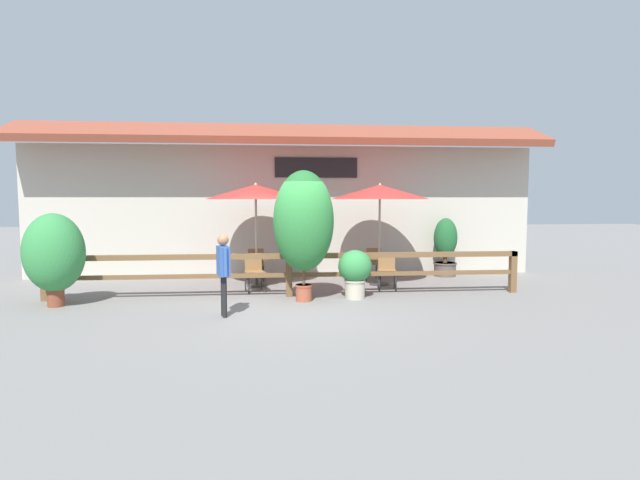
{
  "coord_description": "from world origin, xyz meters",
  "views": [
    {
      "loc": [
        -0.34,
        -9.81,
        2.15
      ],
      "look_at": [
        0.72,
        1.43,
        1.21
      ],
      "focal_mm": 28.0,
      "sensor_mm": 36.0,
      "label": 1
    }
  ],
  "objects_px": {
    "patio_umbrella_middle": "(380,192)",
    "dining_table_middle": "(379,262)",
    "chair_middle_streetside": "(387,269)",
    "potted_plant_tall_tropical": "(54,254)",
    "chair_near_wallside": "(255,263)",
    "potted_plant_entrance_palm": "(445,246)",
    "pedestrian": "(223,264)",
    "potted_plant_corner_fern": "(355,271)",
    "patio_umbrella_near": "(256,192)",
    "chair_middle_wallside": "(372,262)",
    "chair_near_streetside": "(254,270)",
    "dining_table_near": "(256,263)",
    "potted_plant_broad_leaf": "(304,222)"
  },
  "relations": [
    {
      "from": "patio_umbrella_middle",
      "to": "potted_plant_corner_fern",
      "type": "bearing_deg",
      "value": -118.1
    },
    {
      "from": "chair_near_wallside",
      "to": "patio_umbrella_near",
      "type": "bearing_deg",
      "value": 87.18
    },
    {
      "from": "dining_table_near",
      "to": "chair_near_streetside",
      "type": "xyz_separation_m",
      "value": [
        -0.03,
        -0.67,
        -0.09
      ]
    },
    {
      "from": "potted_plant_entrance_palm",
      "to": "patio_umbrella_middle",
      "type": "bearing_deg",
      "value": -150.36
    },
    {
      "from": "patio_umbrella_near",
      "to": "potted_plant_broad_leaf",
      "type": "xyz_separation_m",
      "value": [
        1.05,
        -1.91,
        -0.65
      ]
    },
    {
      "from": "patio_umbrella_near",
      "to": "pedestrian",
      "type": "relative_size",
      "value": 1.67
    },
    {
      "from": "chair_near_wallside",
      "to": "potted_plant_tall_tropical",
      "type": "relative_size",
      "value": 0.47
    },
    {
      "from": "chair_near_streetside",
      "to": "pedestrian",
      "type": "height_order",
      "value": "pedestrian"
    },
    {
      "from": "chair_near_wallside",
      "to": "chair_middle_wallside",
      "type": "xyz_separation_m",
      "value": [
        3.06,
        -0.07,
        0.0
      ]
    },
    {
      "from": "potted_plant_entrance_palm",
      "to": "pedestrian",
      "type": "distance_m",
      "value": 7.1
    },
    {
      "from": "patio_umbrella_middle",
      "to": "dining_table_middle",
      "type": "xyz_separation_m",
      "value": [
        0.0,
        0.0,
        -1.73
      ]
    },
    {
      "from": "dining_table_near",
      "to": "potted_plant_tall_tropical",
      "type": "relative_size",
      "value": 0.47
    },
    {
      "from": "patio_umbrella_middle",
      "to": "dining_table_middle",
      "type": "bearing_deg",
      "value": 45.0
    },
    {
      "from": "chair_middle_wallside",
      "to": "pedestrian",
      "type": "distance_m",
      "value": 5.17
    },
    {
      "from": "potted_plant_corner_fern",
      "to": "pedestrian",
      "type": "height_order",
      "value": "pedestrian"
    },
    {
      "from": "chair_near_wallside",
      "to": "chair_middle_streetside",
      "type": "relative_size",
      "value": 1.0
    },
    {
      "from": "potted_plant_corner_fern",
      "to": "potted_plant_entrance_palm",
      "type": "height_order",
      "value": "potted_plant_entrance_palm"
    },
    {
      "from": "chair_near_streetside",
      "to": "dining_table_middle",
      "type": "bearing_deg",
      "value": -3.95
    },
    {
      "from": "chair_near_streetside",
      "to": "potted_plant_corner_fern",
      "type": "height_order",
      "value": "potted_plant_corner_fern"
    },
    {
      "from": "dining_table_near",
      "to": "chair_near_streetside",
      "type": "height_order",
      "value": "chair_near_streetside"
    },
    {
      "from": "dining_table_middle",
      "to": "chair_near_streetside",
      "type": "bearing_deg",
      "value": -169.42
    },
    {
      "from": "potted_plant_entrance_palm",
      "to": "potted_plant_corner_fern",
      "type": "bearing_deg",
      "value": -136.38
    },
    {
      "from": "chair_middle_wallside",
      "to": "chair_near_streetside",
      "type": "bearing_deg",
      "value": 17.56
    },
    {
      "from": "dining_table_middle",
      "to": "pedestrian",
      "type": "xyz_separation_m",
      "value": [
        -3.53,
        -3.08,
        0.39
      ]
    },
    {
      "from": "chair_near_streetside",
      "to": "chair_near_wallside",
      "type": "distance_m",
      "value": 1.34
    },
    {
      "from": "patio_umbrella_near",
      "to": "dining_table_near",
      "type": "height_order",
      "value": "patio_umbrella_near"
    },
    {
      "from": "patio_umbrella_near",
      "to": "pedestrian",
      "type": "height_order",
      "value": "patio_umbrella_near"
    },
    {
      "from": "dining_table_near",
      "to": "chair_near_wallside",
      "type": "distance_m",
      "value": 0.67
    },
    {
      "from": "potted_plant_entrance_palm",
      "to": "chair_near_streetside",
      "type": "bearing_deg",
      "value": -161.06
    },
    {
      "from": "dining_table_middle",
      "to": "dining_table_near",
      "type": "bearing_deg",
      "value": 178.22
    },
    {
      "from": "patio_umbrella_near",
      "to": "chair_near_wallside",
      "type": "height_order",
      "value": "patio_umbrella_near"
    },
    {
      "from": "patio_umbrella_middle",
      "to": "potted_plant_corner_fern",
      "type": "xyz_separation_m",
      "value": [
        -0.89,
        -1.66,
        -1.7
      ]
    },
    {
      "from": "patio_umbrella_near",
      "to": "potted_plant_tall_tropical",
      "type": "bearing_deg",
      "value": -153.27
    },
    {
      "from": "dining_table_near",
      "to": "chair_near_wallside",
      "type": "relative_size",
      "value": 1.01
    },
    {
      "from": "dining_table_near",
      "to": "dining_table_middle",
      "type": "xyz_separation_m",
      "value": [
        3.04,
        -0.09,
        0.0
      ]
    },
    {
      "from": "patio_umbrella_middle",
      "to": "potted_plant_tall_tropical",
      "type": "bearing_deg",
      "value": -164.9
    },
    {
      "from": "dining_table_middle",
      "to": "potted_plant_entrance_palm",
      "type": "distance_m",
      "value": 2.46
    },
    {
      "from": "dining_table_middle",
      "to": "potted_plant_corner_fern",
      "type": "relative_size",
      "value": 0.83
    },
    {
      "from": "dining_table_middle",
      "to": "potted_plant_broad_leaf",
      "type": "relative_size",
      "value": 0.32
    },
    {
      "from": "potted_plant_tall_tropical",
      "to": "potted_plant_entrance_palm",
      "type": "distance_m",
      "value": 9.6
    },
    {
      "from": "chair_middle_streetside",
      "to": "potted_plant_tall_tropical",
      "type": "bearing_deg",
      "value": -161.85
    },
    {
      "from": "potted_plant_broad_leaf",
      "to": "chair_middle_wallside",
      "type": "bearing_deg",
      "value": 52.01
    },
    {
      "from": "patio_umbrella_near",
      "to": "dining_table_middle",
      "type": "distance_m",
      "value": 3.5
    },
    {
      "from": "dining_table_middle",
      "to": "potted_plant_corner_fern",
      "type": "xyz_separation_m",
      "value": [
        -0.89,
        -1.66,
        0.03
      ]
    },
    {
      "from": "dining_table_near",
      "to": "potted_plant_tall_tropical",
      "type": "height_order",
      "value": "potted_plant_tall_tropical"
    },
    {
      "from": "dining_table_near",
      "to": "patio_umbrella_middle",
      "type": "xyz_separation_m",
      "value": [
        3.04,
        -0.09,
        1.73
      ]
    },
    {
      "from": "patio_umbrella_middle",
      "to": "chair_near_wallside",
      "type": "bearing_deg",
      "value": 166.17
    },
    {
      "from": "chair_middle_streetside",
      "to": "pedestrian",
      "type": "bearing_deg",
      "value": -137.7
    },
    {
      "from": "patio_umbrella_near",
      "to": "chair_middle_streetside",
      "type": "xyz_separation_m",
      "value": [
        3.08,
        -0.79,
        -1.82
      ]
    },
    {
      "from": "dining_table_near",
      "to": "potted_plant_entrance_palm",
      "type": "distance_m",
      "value": 5.29
    }
  ]
}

